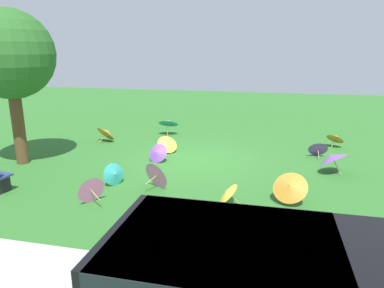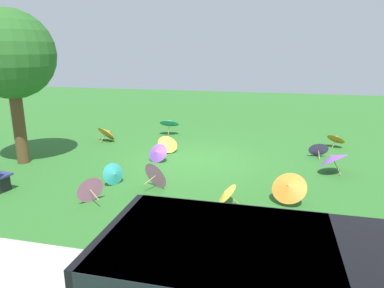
# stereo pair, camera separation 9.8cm
# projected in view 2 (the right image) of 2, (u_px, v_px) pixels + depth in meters

# --- Properties ---
(ground) EXTENTS (40.00, 40.00, 0.00)m
(ground) POSITION_uv_depth(u_px,v_px,m) (195.00, 160.00, 11.86)
(ground) COLOR #2D6B28
(shade_tree) EXTENTS (2.72, 2.72, 4.83)m
(shade_tree) POSITION_uv_depth(u_px,v_px,m) (10.00, 55.00, 10.67)
(shade_tree) COLOR brown
(shade_tree) RESTS_ON ground
(parasol_orange_0) EXTENTS (1.01, 0.93, 0.79)m
(parasol_orange_0) POSITION_uv_depth(u_px,v_px,m) (289.00, 187.00, 8.35)
(parasol_orange_0) COLOR tan
(parasol_orange_0) RESTS_ON ground
(parasol_yellow_0) EXTENTS (0.61, 0.67, 0.55)m
(parasol_yellow_0) POSITION_uv_depth(u_px,v_px,m) (226.00, 193.00, 8.37)
(parasol_yellow_0) COLOR tan
(parasol_yellow_0) RESTS_ON ground
(parasol_purple_0) EXTENTS (0.69, 0.69, 0.62)m
(parasol_purple_0) POSITION_uv_depth(u_px,v_px,m) (318.00, 148.00, 12.12)
(parasol_purple_0) COLOR tan
(parasol_purple_0) RESTS_ON ground
(parasol_orange_1) EXTENTS (0.90, 0.89, 0.62)m
(parasol_orange_1) POSITION_uv_depth(u_px,v_px,m) (336.00, 138.00, 13.28)
(parasol_orange_1) COLOR tan
(parasol_orange_1) RESTS_ON ground
(parasol_purple_1) EXTENTS (0.79, 0.75, 0.63)m
(parasol_purple_1) POSITION_uv_depth(u_px,v_px,m) (157.00, 152.00, 11.58)
(parasol_purple_1) COLOR tan
(parasol_purple_1) RESTS_ON ground
(parasol_yellow_1) EXTENTS (0.95, 0.94, 0.62)m
(parasol_yellow_1) POSITION_uv_depth(u_px,v_px,m) (168.00, 143.00, 12.62)
(parasol_yellow_1) COLOR tan
(parasol_yellow_1) RESTS_ON ground
(parasol_purple_3) EXTENTS (1.15, 1.17, 0.80)m
(parasol_purple_3) POSITION_uv_depth(u_px,v_px,m) (333.00, 158.00, 10.42)
(parasol_purple_3) COLOR tan
(parasol_purple_3) RESTS_ON ground
(parasol_pink_1) EXTENTS (0.73, 0.72, 0.69)m
(parasol_pink_1) POSITION_uv_depth(u_px,v_px,m) (89.00, 189.00, 8.48)
(parasol_pink_1) COLOR tan
(parasol_pink_1) RESTS_ON ground
(parasol_orange_4) EXTENTS (1.03, 0.98, 0.72)m
(parasol_orange_4) POSITION_uv_depth(u_px,v_px,m) (107.00, 132.00, 14.15)
(parasol_orange_4) COLOR tan
(parasol_orange_4) RESTS_ON ground
(parasol_teal_0) EXTENTS (0.91, 0.88, 0.82)m
(parasol_teal_0) POSITION_uv_depth(u_px,v_px,m) (169.00, 122.00, 15.23)
(parasol_teal_0) COLOR tan
(parasol_teal_0) RESTS_ON ground
(parasol_teal_1) EXTENTS (0.64, 0.66, 0.62)m
(parasol_teal_1) POSITION_uv_depth(u_px,v_px,m) (114.00, 174.00, 9.59)
(parasol_teal_1) COLOR tan
(parasol_teal_1) RESTS_ON ground
(parasol_pink_2) EXTENTS (0.85, 0.76, 0.77)m
(parasol_pink_2) POSITION_uv_depth(u_px,v_px,m) (157.00, 174.00, 9.33)
(parasol_pink_2) COLOR tan
(parasol_pink_2) RESTS_ON ground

